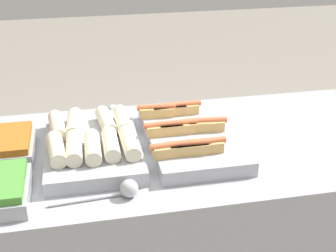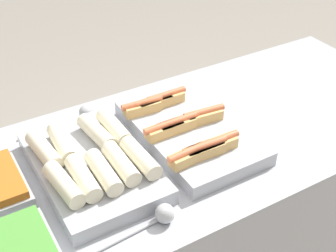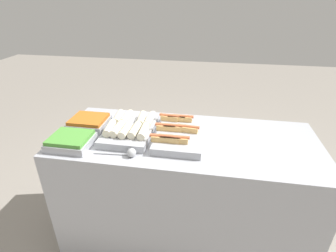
% 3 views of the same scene
% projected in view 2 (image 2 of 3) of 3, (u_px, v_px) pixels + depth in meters
% --- Properties ---
extents(counter, '(1.77, 0.76, 0.92)m').
position_uv_depth(counter, '(195.00, 226.00, 1.85)').
color(counter, '#A8AAB2').
rests_on(counter, ground_plane).
extents(tray_hotdogs, '(0.33, 0.51, 0.10)m').
position_uv_depth(tray_hotdogs, '(187.00, 130.00, 1.54)').
color(tray_hotdogs, '#A8AAB2').
rests_on(tray_hotdogs, counter).
extents(tray_wraps, '(0.31, 0.48, 0.10)m').
position_uv_depth(tray_wraps, '(92.00, 163.00, 1.40)').
color(tray_wraps, '#A8AAB2').
rests_on(tray_wraps, counter).
extents(serving_spoon_near, '(0.26, 0.06, 0.06)m').
position_uv_depth(serving_spoon_near, '(160.00, 216.00, 1.25)').
color(serving_spoon_near, '#B2B5BA').
rests_on(serving_spoon_near, counter).
extents(serving_spoon_far, '(0.28, 0.06, 0.06)m').
position_uv_depth(serving_spoon_far, '(83.00, 114.00, 1.64)').
color(serving_spoon_far, '#B2B5BA').
rests_on(serving_spoon_far, counter).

